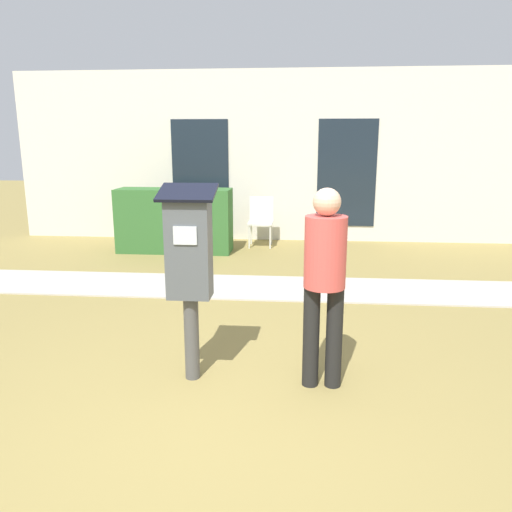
# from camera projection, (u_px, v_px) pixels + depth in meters

# --- Properties ---
(ground_plane) EXTENTS (40.00, 40.00, 0.00)m
(ground_plane) POSITION_uv_depth(u_px,v_px,m) (220.00, 420.00, 3.51)
(ground_plane) COLOR olive
(sidewalk) EXTENTS (12.00, 1.10, 0.02)m
(sidewalk) POSITION_uv_depth(u_px,v_px,m) (258.00, 287.00, 6.62)
(sidewalk) COLOR #B7B2A8
(sidewalk) RESTS_ON ground
(building_facade) EXTENTS (10.00, 0.26, 3.20)m
(building_facade) POSITION_uv_depth(u_px,v_px,m) (273.00, 157.00, 9.58)
(building_facade) COLOR silver
(building_facade) RESTS_ON ground
(parking_meter) EXTENTS (0.44, 0.31, 1.59)m
(parking_meter) POSITION_uv_depth(u_px,v_px,m) (189.00, 258.00, 3.91)
(parking_meter) COLOR #4C4C4C
(parking_meter) RESTS_ON ground
(person_standing) EXTENTS (0.32, 0.32, 1.58)m
(person_standing) POSITION_uv_depth(u_px,v_px,m) (325.00, 273.00, 3.80)
(person_standing) COLOR black
(person_standing) RESTS_ON ground
(outdoor_chair_left) EXTENTS (0.44, 0.44, 0.90)m
(outdoor_chair_left) POSITION_uv_depth(u_px,v_px,m) (200.00, 218.00, 9.07)
(outdoor_chair_left) COLOR white
(outdoor_chair_left) RESTS_ON ground
(outdoor_chair_middle) EXTENTS (0.44, 0.44, 0.90)m
(outdoor_chair_middle) POSITION_uv_depth(u_px,v_px,m) (261.00, 217.00, 9.18)
(outdoor_chair_middle) COLOR white
(outdoor_chair_middle) RESTS_ON ground
(hedge_row) EXTENTS (1.97, 0.60, 1.10)m
(hedge_row) POSITION_uv_depth(u_px,v_px,m) (175.00, 221.00, 8.67)
(hedge_row) COLOR #33662D
(hedge_row) RESTS_ON ground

